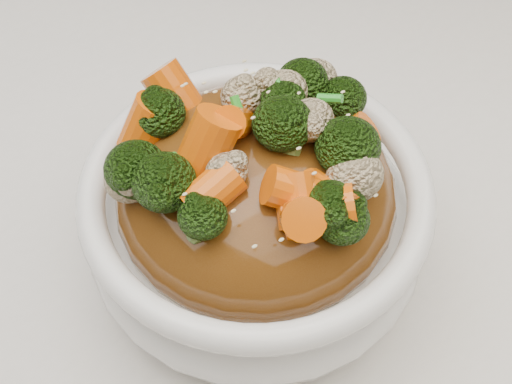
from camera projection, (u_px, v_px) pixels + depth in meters
tablecloth at (336, 292)px, 0.48m from camera, size 1.20×0.80×0.04m
bowl at (256, 223)px, 0.44m from camera, size 0.22×0.22×0.07m
sauce_base at (256, 195)px, 0.42m from camera, size 0.17×0.17×0.08m
carrots at (256, 126)px, 0.38m from camera, size 0.17×0.17×0.04m
broccoli at (256, 127)px, 0.38m from camera, size 0.17×0.17×0.04m
cauliflower at (256, 130)px, 0.38m from camera, size 0.17×0.17×0.03m
scallions at (256, 125)px, 0.38m from camera, size 0.13×0.13×0.02m
sesame_seeds at (256, 125)px, 0.38m from camera, size 0.15×0.15×0.01m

